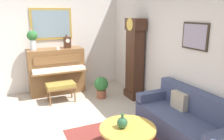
{
  "coord_description": "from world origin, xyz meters",
  "views": [
    {
      "loc": [
        3.78,
        -0.67,
        2.17
      ],
      "look_at": [
        -0.07,
        1.09,
        1.07
      ],
      "focal_mm": 36.03,
      "sensor_mm": 36.0,
      "label": 1
    }
  ],
  "objects_px": {
    "piano": "(56,71)",
    "couch": "(186,122)",
    "flower_vase": "(32,38)",
    "coffee_table": "(128,129)",
    "green_jug": "(122,123)",
    "mantel_clock": "(67,42)",
    "grandfather_clock": "(135,61)",
    "piano_bench": "(61,86)",
    "potted_plant": "(101,86)",
    "teacup": "(58,48)"
  },
  "relations": [
    {
      "from": "piano",
      "to": "couch",
      "type": "distance_m",
      "value": 3.68
    },
    {
      "from": "flower_vase",
      "to": "couch",
      "type": "bearing_deg",
      "value": 32.8
    },
    {
      "from": "couch",
      "to": "piano",
      "type": "bearing_deg",
      "value": -154.47
    },
    {
      "from": "coffee_table",
      "to": "green_jug",
      "type": "bearing_deg",
      "value": -101.2
    },
    {
      "from": "mantel_clock",
      "to": "flower_vase",
      "type": "distance_m",
      "value": 0.9
    },
    {
      "from": "coffee_table",
      "to": "grandfather_clock",
      "type": "bearing_deg",
      "value": 147.81
    },
    {
      "from": "green_jug",
      "to": "mantel_clock",
      "type": "bearing_deg",
      "value": -179.41
    },
    {
      "from": "piano_bench",
      "to": "green_jug",
      "type": "bearing_deg",
      "value": 9.65
    },
    {
      "from": "grandfather_clock",
      "to": "mantel_clock",
      "type": "bearing_deg",
      "value": -130.95
    },
    {
      "from": "piano_bench",
      "to": "mantel_clock",
      "type": "distance_m",
      "value": 1.3
    },
    {
      "from": "grandfather_clock",
      "to": "green_jug",
      "type": "distance_m",
      "value": 2.48
    },
    {
      "from": "piano_bench",
      "to": "grandfather_clock",
      "type": "distance_m",
      "value": 1.93
    },
    {
      "from": "couch",
      "to": "grandfather_clock",
      "type": "bearing_deg",
      "value": 175.72
    },
    {
      "from": "piano",
      "to": "flower_vase",
      "type": "xyz_separation_m",
      "value": [
        0.0,
        -0.55,
        0.92
      ]
    },
    {
      "from": "piano",
      "to": "grandfather_clock",
      "type": "relative_size",
      "value": 0.71
    },
    {
      "from": "coffee_table",
      "to": "flower_vase",
      "type": "bearing_deg",
      "value": -162.79
    },
    {
      "from": "coffee_table",
      "to": "mantel_clock",
      "type": "bearing_deg",
      "value": -177.88
    },
    {
      "from": "piano_bench",
      "to": "potted_plant",
      "type": "bearing_deg",
      "value": 80.57
    },
    {
      "from": "couch",
      "to": "piano_bench",
      "type": "bearing_deg",
      "value": -147.41
    },
    {
      "from": "coffee_table",
      "to": "mantel_clock",
      "type": "relative_size",
      "value": 2.32
    },
    {
      "from": "couch",
      "to": "teacup",
      "type": "relative_size",
      "value": 16.38
    },
    {
      "from": "piano",
      "to": "coffee_table",
      "type": "distance_m",
      "value": 3.29
    },
    {
      "from": "teacup",
      "to": "potted_plant",
      "type": "xyz_separation_m",
      "value": [
        0.79,
        0.89,
        -0.92
      ]
    },
    {
      "from": "piano",
      "to": "teacup",
      "type": "height_order",
      "value": "teacup"
    },
    {
      "from": "piano",
      "to": "couch",
      "type": "relative_size",
      "value": 0.76
    },
    {
      "from": "piano",
      "to": "coffee_table",
      "type": "relative_size",
      "value": 1.64
    },
    {
      "from": "coffee_table",
      "to": "green_jug",
      "type": "xyz_separation_m",
      "value": [
        -0.02,
        -0.09,
        0.12
      ]
    },
    {
      "from": "flower_vase",
      "to": "green_jug",
      "type": "xyz_separation_m",
      "value": [
        3.23,
        0.92,
        -1.01
      ]
    },
    {
      "from": "coffee_table",
      "to": "teacup",
      "type": "height_order",
      "value": "teacup"
    },
    {
      "from": "coffee_table",
      "to": "couch",
      "type": "bearing_deg",
      "value": 87.17
    },
    {
      "from": "coffee_table",
      "to": "teacup",
      "type": "xyz_separation_m",
      "value": [
        -3.12,
        -0.4,
        0.84
      ]
    },
    {
      "from": "teacup",
      "to": "piano_bench",
      "type": "bearing_deg",
      "value": -9.76
    },
    {
      "from": "piano",
      "to": "mantel_clock",
      "type": "height_order",
      "value": "mantel_clock"
    },
    {
      "from": "grandfather_clock",
      "to": "potted_plant",
      "type": "height_order",
      "value": "grandfather_clock"
    },
    {
      "from": "piano_bench",
      "to": "mantel_clock",
      "type": "xyz_separation_m",
      "value": [
        -0.75,
        0.39,
        0.98
      ]
    },
    {
      "from": "piano",
      "to": "piano_bench",
      "type": "height_order",
      "value": "piano"
    },
    {
      "from": "grandfather_clock",
      "to": "coffee_table",
      "type": "xyz_separation_m",
      "value": [
        2.03,
        -1.28,
        -0.56
      ]
    },
    {
      "from": "couch",
      "to": "coffee_table",
      "type": "relative_size",
      "value": 2.16
    },
    {
      "from": "piano_bench",
      "to": "grandfather_clock",
      "type": "relative_size",
      "value": 0.34
    },
    {
      "from": "piano_bench",
      "to": "grandfather_clock",
      "type": "xyz_separation_m",
      "value": [
        0.46,
        1.79,
        0.56
      ]
    },
    {
      "from": "coffee_table",
      "to": "flower_vase",
      "type": "distance_m",
      "value": 3.58
    },
    {
      "from": "teacup",
      "to": "green_jug",
      "type": "bearing_deg",
      "value": 5.79
    },
    {
      "from": "green_jug",
      "to": "potted_plant",
      "type": "relative_size",
      "value": 0.43
    },
    {
      "from": "couch",
      "to": "mantel_clock",
      "type": "relative_size",
      "value": 5.0
    },
    {
      "from": "flower_vase",
      "to": "teacup",
      "type": "bearing_deg",
      "value": 78.19
    },
    {
      "from": "piano_bench",
      "to": "couch",
      "type": "height_order",
      "value": "couch"
    },
    {
      "from": "grandfather_clock",
      "to": "flower_vase",
      "type": "bearing_deg",
      "value": -118.0
    },
    {
      "from": "green_jug",
      "to": "flower_vase",
      "type": "bearing_deg",
      "value": -164.13
    },
    {
      "from": "mantel_clock",
      "to": "green_jug",
      "type": "xyz_separation_m",
      "value": [
        3.23,
        0.03,
        -0.87
      ]
    },
    {
      "from": "couch",
      "to": "teacup",
      "type": "distance_m",
      "value": 3.64
    }
  ]
}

